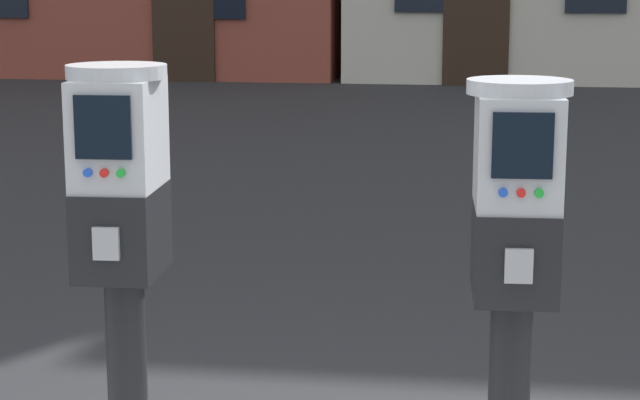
% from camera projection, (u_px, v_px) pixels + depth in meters
% --- Properties ---
extents(parking_meter_near_kerb, '(0.23, 0.26, 1.30)m').
position_uv_depth(parking_meter_near_kerb, '(123.00, 248.00, 2.48)').
color(parking_meter_near_kerb, black).
rests_on(parking_meter_near_kerb, sidewalk_slab).
extents(parking_meter_twin_adjacent, '(0.23, 0.26, 1.28)m').
position_uv_depth(parking_meter_twin_adjacent, '(513.00, 269.00, 2.35)').
color(parking_meter_twin_adjacent, black).
rests_on(parking_meter_twin_adjacent, sidewalk_slab).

